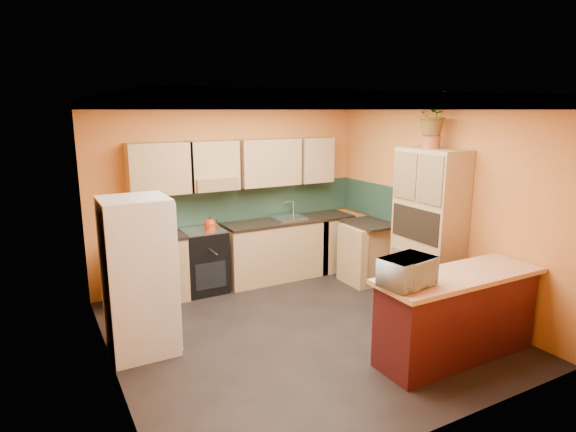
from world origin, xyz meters
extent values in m
plane|color=black|center=(0.00, 0.00, 0.00)|extent=(4.20, 4.20, 0.00)
cube|color=white|center=(0.00, 0.00, 2.70)|extent=(4.20, 4.20, 0.04)
cube|color=orange|center=(0.00, 2.10, 1.35)|extent=(4.20, 0.04, 2.70)
cube|color=orange|center=(0.00, -2.10, 1.35)|extent=(4.20, 0.04, 2.70)
cube|color=orange|center=(-2.10, 0.00, 1.35)|extent=(0.04, 4.20, 2.70)
cube|color=orange|center=(2.10, 0.00, 1.35)|extent=(0.04, 4.20, 2.70)
cube|color=#213C28|center=(0.25, 2.09, 1.19)|extent=(3.70, 0.02, 0.53)
cube|color=#213C28|center=(2.09, 1.40, 1.19)|extent=(0.02, 1.40, 0.53)
cube|color=#A47D57|center=(0.10, 1.93, 1.80)|extent=(3.10, 0.34, 0.70)
cylinder|color=white|center=(0.00, 0.60, 2.66)|extent=(0.26, 0.26, 0.06)
cube|color=#A47D57|center=(0.05, 1.80, 0.44)|extent=(3.65, 0.60, 0.88)
cube|color=black|center=(0.05, 1.80, 0.90)|extent=(3.65, 0.62, 0.04)
cube|color=black|center=(-0.58, 1.80, 0.46)|extent=(0.58, 0.58, 0.91)
cube|color=silver|center=(0.82, 1.80, 0.94)|extent=(0.48, 0.40, 0.03)
cube|color=#A47D57|center=(1.80, 1.00, 0.44)|extent=(0.60, 0.80, 0.88)
cube|color=black|center=(1.80, 1.00, 0.90)|extent=(0.62, 0.80, 0.04)
cube|color=silver|center=(-1.75, 0.42, 0.85)|extent=(0.68, 0.66, 1.70)
cube|color=#A47D57|center=(1.85, -0.12, 1.05)|extent=(0.48, 0.90, 2.10)
cylinder|color=#994525|center=(1.85, -0.07, 2.18)|extent=(0.22, 0.22, 0.16)
imported|color=#A47D57|center=(1.85, -0.07, 2.53)|extent=(0.50, 0.44, 0.53)
cube|color=#491112|center=(1.14, -1.31, 0.44)|extent=(1.80, 0.55, 0.88)
cube|color=tan|center=(1.14, -1.31, 0.91)|extent=(1.90, 0.65, 0.05)
imported|color=silver|center=(0.41, -1.31, 1.07)|extent=(0.56, 0.43, 0.28)
camera|label=1|loc=(-2.67, -4.58, 2.58)|focal=30.00mm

